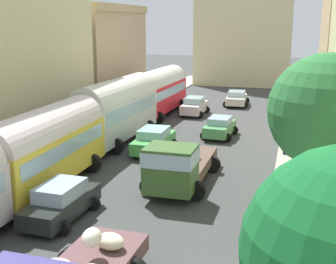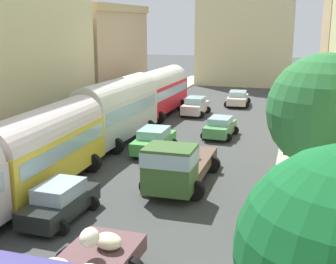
{
  "view_description": "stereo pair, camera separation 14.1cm",
  "coord_description": "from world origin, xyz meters",
  "px_view_note": "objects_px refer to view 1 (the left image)",
  "views": [
    {
      "loc": [
        6.8,
        -2.78,
        7.91
      ],
      "look_at": [
        0.0,
        20.92,
        1.83
      ],
      "focal_mm": 47.94,
      "sensor_mm": 36.0,
      "label": 1
    },
    {
      "loc": [
        6.93,
        -2.74,
        7.91
      ],
      "look_at": [
        0.0,
        20.92,
        1.83
      ],
      "focal_mm": 47.94,
      "sensor_mm": 36.0,
      "label": 2
    }
  ],
  "objects_px": {
    "pedestrian_3": "(282,216)",
    "pedestrian_4": "(285,140)",
    "pedestrian_0": "(296,128)",
    "car_1": "(237,98)",
    "parked_bus_1": "(45,145)",
    "parked_bus_2": "(117,107)",
    "parked_bus_3": "(157,91)",
    "pedestrian_1": "(294,153)",
    "cargo_truck_1": "(178,164)",
    "car_0": "(220,127)",
    "car_4": "(194,106)",
    "pedestrian_2": "(291,140)",
    "car_2": "(61,202)",
    "car_3": "(154,140)"
  },
  "relations": [
    {
      "from": "parked_bus_1",
      "to": "car_1",
      "type": "xyz_separation_m",
      "value": [
        5.97,
        24.71,
        -1.44
      ]
    },
    {
      "from": "car_4",
      "to": "pedestrian_4",
      "type": "distance_m",
      "value": 13.26
    },
    {
      "from": "parked_bus_2",
      "to": "car_4",
      "type": "distance_m",
      "value": 10.72
    },
    {
      "from": "parked_bus_3",
      "to": "car_2",
      "type": "distance_m",
      "value": 21.29
    },
    {
      "from": "car_1",
      "to": "pedestrian_2",
      "type": "relative_size",
      "value": 2.22
    },
    {
      "from": "car_1",
      "to": "parked_bus_3",
      "type": "bearing_deg",
      "value": -131.65
    },
    {
      "from": "pedestrian_2",
      "to": "car_1",
      "type": "bearing_deg",
      "value": 108.47
    },
    {
      "from": "parked_bus_3",
      "to": "pedestrian_4",
      "type": "distance_m",
      "value": 14.54
    },
    {
      "from": "pedestrian_2",
      "to": "car_0",
      "type": "bearing_deg",
      "value": 144.5
    },
    {
      "from": "car_4",
      "to": "car_2",
      "type": "bearing_deg",
      "value": -91.39
    },
    {
      "from": "car_1",
      "to": "car_2",
      "type": "distance_m",
      "value": 28.03
    },
    {
      "from": "parked_bus_2",
      "to": "pedestrian_4",
      "type": "relative_size",
      "value": 4.93
    },
    {
      "from": "car_0",
      "to": "car_3",
      "type": "relative_size",
      "value": 0.9
    },
    {
      "from": "parked_bus_3",
      "to": "cargo_truck_1",
      "type": "height_order",
      "value": "parked_bus_3"
    },
    {
      "from": "cargo_truck_1",
      "to": "pedestrian_3",
      "type": "bearing_deg",
      "value": -39.63
    },
    {
      "from": "car_1",
      "to": "pedestrian_4",
      "type": "distance_m",
      "value": 16.92
    },
    {
      "from": "car_4",
      "to": "parked_bus_1",
      "type": "bearing_deg",
      "value": -99.02
    },
    {
      "from": "parked_bus_2",
      "to": "car_0",
      "type": "distance_m",
      "value": 7.35
    },
    {
      "from": "car_2",
      "to": "car_0",
      "type": "bearing_deg",
      "value": 75.43
    },
    {
      "from": "parked_bus_3",
      "to": "pedestrian_0",
      "type": "xyz_separation_m",
      "value": [
        11.62,
        -6.01,
        -1.19
      ]
    },
    {
      "from": "parked_bus_3",
      "to": "car_2",
      "type": "xyz_separation_m",
      "value": [
        2.5,
        -21.1,
        -1.41
      ]
    },
    {
      "from": "pedestrian_0",
      "to": "car_1",
      "type": "bearing_deg",
      "value": 113.96
    },
    {
      "from": "car_1",
      "to": "pedestrian_1",
      "type": "xyz_separation_m",
      "value": [
        5.59,
        -18.69,
        0.26
      ]
    },
    {
      "from": "parked_bus_3",
      "to": "car_3",
      "type": "height_order",
      "value": "parked_bus_3"
    },
    {
      "from": "pedestrian_4",
      "to": "car_2",
      "type": "bearing_deg",
      "value": -126.1
    },
    {
      "from": "car_1",
      "to": "parked_bus_1",
      "type": "bearing_deg",
      "value": -103.58
    },
    {
      "from": "pedestrian_1",
      "to": "pedestrian_4",
      "type": "height_order",
      "value": "pedestrian_4"
    },
    {
      "from": "car_1",
      "to": "car_4",
      "type": "relative_size",
      "value": 1.07
    },
    {
      "from": "parked_bus_2",
      "to": "parked_bus_3",
      "type": "relative_size",
      "value": 0.93
    },
    {
      "from": "car_4",
      "to": "pedestrian_4",
      "type": "bearing_deg",
      "value": -53.1
    },
    {
      "from": "car_2",
      "to": "pedestrian_3",
      "type": "bearing_deg",
      "value": 2.79
    },
    {
      "from": "parked_bus_1",
      "to": "car_2",
      "type": "relative_size",
      "value": 2.14
    },
    {
      "from": "car_3",
      "to": "parked_bus_3",
      "type": "bearing_deg",
      "value": 106.38
    },
    {
      "from": "car_3",
      "to": "pedestrian_4",
      "type": "height_order",
      "value": "pedestrian_4"
    },
    {
      "from": "pedestrian_0",
      "to": "pedestrian_3",
      "type": "xyz_separation_m",
      "value": [
        -0.39,
        -14.66,
        0.06
      ]
    },
    {
      "from": "pedestrian_2",
      "to": "parked_bus_1",
      "type": "bearing_deg",
      "value": -142.7
    },
    {
      "from": "car_0",
      "to": "car_1",
      "type": "relative_size",
      "value": 0.92
    },
    {
      "from": "parked_bus_3",
      "to": "car_3",
      "type": "relative_size",
      "value": 2.31
    },
    {
      "from": "pedestrian_0",
      "to": "pedestrian_3",
      "type": "distance_m",
      "value": 14.67
    },
    {
      "from": "parked_bus_1",
      "to": "parked_bus_2",
      "type": "xyz_separation_m",
      "value": [
        0.0,
        9.0,
        0.19
      ]
    },
    {
      "from": "parked_bus_3",
      "to": "car_1",
      "type": "height_order",
      "value": "parked_bus_3"
    },
    {
      "from": "car_2",
      "to": "pedestrian_4",
      "type": "relative_size",
      "value": 2.26
    },
    {
      "from": "parked_bus_1",
      "to": "pedestrian_4",
      "type": "distance_m",
      "value": 13.98
    },
    {
      "from": "parked_bus_1",
      "to": "parked_bus_2",
      "type": "height_order",
      "value": "parked_bus_2"
    },
    {
      "from": "car_1",
      "to": "car_4",
      "type": "height_order",
      "value": "car_4"
    },
    {
      "from": "parked_bus_1",
      "to": "parked_bus_2",
      "type": "distance_m",
      "value": 9.0
    },
    {
      "from": "pedestrian_1",
      "to": "pedestrian_0",
      "type": "bearing_deg",
      "value": 89.42
    },
    {
      "from": "parked_bus_1",
      "to": "car_0",
      "type": "relative_size",
      "value": 2.34
    },
    {
      "from": "pedestrian_3",
      "to": "pedestrian_4",
      "type": "xyz_separation_m",
      "value": [
        -0.23,
        11.23,
        -0.01
      ]
    },
    {
      "from": "cargo_truck_1",
      "to": "pedestrian_3",
      "type": "relative_size",
      "value": 3.73
    }
  ]
}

